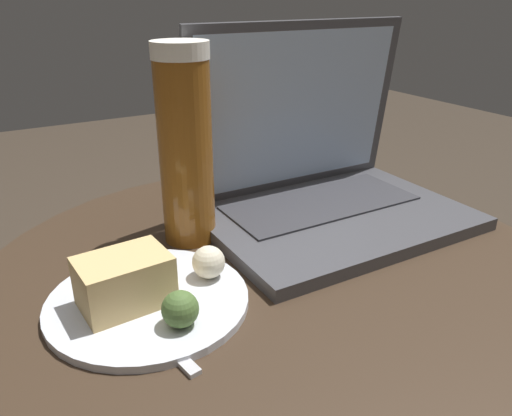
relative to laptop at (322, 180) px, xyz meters
The scene contains 5 objects.
table 0.26m from the laptop, 144.15° to the right, with size 0.73×0.73×0.51m.
laptop is the anchor object (origin of this frame).
beer_glass 0.22m from the laptop, behind, with size 0.07×0.07×0.26m.
snack_plate 0.33m from the laptop, 161.78° to the right, with size 0.22×0.22×0.06m.
fork 0.35m from the laptop, 157.26° to the right, with size 0.04×0.16×0.00m.
Camera 1 is at (-0.29, -0.44, 0.82)m, focal length 35.00 mm.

